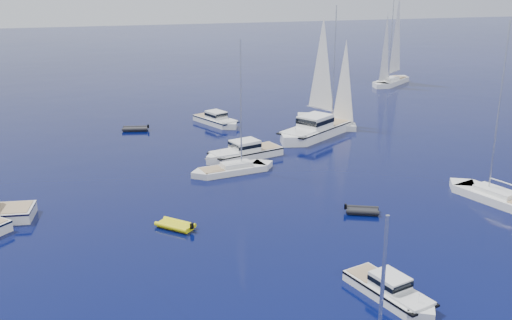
{
  "coord_description": "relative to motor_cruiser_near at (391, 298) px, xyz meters",
  "views": [
    {
      "loc": [
        -13.48,
        -24.93,
        19.3
      ],
      "look_at": [
        0.75,
        26.2,
        2.2
      ],
      "focal_mm": 41.46,
      "sensor_mm": 36.0,
      "label": 1
    }
  ],
  "objects": [
    {
      "name": "motor_cruiser_horizon",
      "position": [
        -1.38,
        45.23,
        0.0
      ],
      "size": [
        5.79,
        8.6,
        2.18
      ],
      "primitive_type": null,
      "rotation": [
        0.0,
        0.0,
        3.58
      ],
      "color": "silver",
      "rests_on": "ground"
    },
    {
      "name": "motor_cruiser_near",
      "position": [
        0.0,
        0.0,
        0.0
      ],
      "size": [
        4.21,
        7.67,
        1.92
      ],
      "primitive_type": null,
      "rotation": [
        0.0,
        0.0,
        3.43
      ],
      "color": "silver",
      "rests_on": "ground"
    },
    {
      "name": "motor_cruiser_centre",
      "position": [
        -1.69,
        30.06,
        0.0
      ],
      "size": [
        9.92,
        5.57,
        2.49
      ],
      "primitive_type": null,
      "rotation": [
        0.0,
        0.0,
        1.87
      ],
      "color": "white",
      "rests_on": "ground"
    },
    {
      "name": "sailboat_mid_r",
      "position": [
        16.62,
        11.78,
        0.0
      ],
      "size": [
        6.17,
        11.27,
        16.07
      ],
      "primitive_type": null,
      "rotation": [
        0.0,
        0.0,
        0.32
      ],
      "color": "white",
      "rests_on": "ground"
    },
    {
      "name": "motor_cruiser_distant",
      "position": [
        8.66,
        36.09,
        0.0
      ],
      "size": [
        12.65,
        10.51,
        3.34
      ],
      "primitive_type": null,
      "rotation": [
        0.0,
        0.0,
        2.18
      ],
      "color": "white",
      "rests_on": "ground"
    },
    {
      "name": "sailboat_centre",
      "position": [
        -3.86,
        25.77,
        0.0
      ],
      "size": [
        9.57,
        4.0,
        13.65
      ],
      "primitive_type": null,
      "rotation": [
        0.0,
        0.0,
        4.89
      ],
      "color": "silver",
      "rests_on": "ground"
    },
    {
      "name": "tender_grey_far",
      "position": [
        -12.0,
        44.85,
        0.0
      ],
      "size": [
        3.57,
        2.4,
        0.95
      ],
      "primitive_type": null,
      "rotation": [
        0.0,
        0.0,
        1.39
      ],
      "color": "black",
      "rests_on": "ground"
    },
    {
      "name": "sailboat_sails_far",
      "position": [
        34.35,
        65.01,
        0.0
      ],
      "size": [
        11.61,
        10.21,
        18.11
      ],
      "primitive_type": null,
      "rotation": [
        0.0,
        0.0,
        2.25
      ],
      "color": "white",
      "rests_on": "ground"
    },
    {
      "name": "tender_yellow",
      "position": [
        -11.33,
        13.94,
        0.0
      ],
      "size": [
        3.5,
        3.49,
        0.95
      ],
      "primitive_type": null,
      "rotation": [
        0.0,
        0.0,
        0.8
      ],
      "color": "yellow",
      "rests_on": "ground"
    },
    {
      "name": "sailboat_sails_r",
      "position": [
        12.36,
        41.34,
        0.0
      ],
      "size": [
        7.18,
        10.9,
        15.8
      ],
      "primitive_type": null,
      "rotation": [
        0.0,
        0.0,
        3.59
      ],
      "color": "silver",
      "rests_on": "ground"
    },
    {
      "name": "tender_grey_near",
      "position": [
        4.1,
        12.72,
        0.0
      ],
      "size": [
        3.25,
        2.63,
        0.95
      ],
      "primitive_type": null,
      "rotation": [
        0.0,
        0.0,
        4.3
      ],
      "color": "black",
      "rests_on": "ground"
    }
  ]
}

